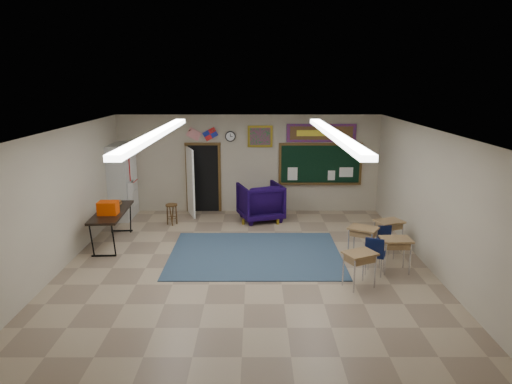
{
  "coord_description": "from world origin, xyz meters",
  "views": [
    {
      "loc": [
        0.2,
        -9.3,
        4.02
      ],
      "look_at": [
        0.22,
        1.5,
        1.35
      ],
      "focal_mm": 32.0,
      "sensor_mm": 36.0,
      "label": 1
    }
  ],
  "objects_px": {
    "wingback_armchair": "(260,202)",
    "wooden_stool": "(172,214)",
    "student_desk_front_right": "(388,234)",
    "folding_table": "(112,226)",
    "student_desk_front_left": "(363,241)"
  },
  "relations": [
    {
      "from": "wingback_armchair",
      "to": "student_desk_front_left",
      "type": "xyz_separation_m",
      "value": [
        2.3,
        -3.04,
        -0.12
      ]
    },
    {
      "from": "folding_table",
      "to": "wooden_stool",
      "type": "xyz_separation_m",
      "value": [
        1.21,
        1.55,
        -0.16
      ]
    },
    {
      "from": "wingback_armchair",
      "to": "student_desk_front_left",
      "type": "distance_m",
      "value": 3.82
    },
    {
      "from": "wingback_armchair",
      "to": "wooden_stool",
      "type": "bearing_deg",
      "value": -7.56
    },
    {
      "from": "student_desk_front_right",
      "to": "wooden_stool",
      "type": "height_order",
      "value": "student_desk_front_right"
    },
    {
      "from": "folding_table",
      "to": "wooden_stool",
      "type": "bearing_deg",
      "value": 49.06
    },
    {
      "from": "student_desk_front_right",
      "to": "student_desk_front_left",
      "type": "bearing_deg",
      "value": -164.33
    },
    {
      "from": "folding_table",
      "to": "wooden_stool",
      "type": "distance_m",
      "value": 1.97
    },
    {
      "from": "wingback_armchair",
      "to": "folding_table",
      "type": "height_order",
      "value": "folding_table"
    },
    {
      "from": "student_desk_front_right",
      "to": "wooden_stool",
      "type": "distance_m",
      "value": 5.93
    },
    {
      "from": "student_desk_front_left",
      "to": "folding_table",
      "type": "distance_m",
      "value": 6.12
    },
    {
      "from": "student_desk_front_left",
      "to": "wooden_stool",
      "type": "height_order",
      "value": "student_desk_front_left"
    },
    {
      "from": "folding_table",
      "to": "wingback_armchair",
      "type": "bearing_deg",
      "value": 25.35
    },
    {
      "from": "wooden_stool",
      "to": "student_desk_front_left",
      "type": "bearing_deg",
      "value": -28.09
    },
    {
      "from": "student_desk_front_left",
      "to": "wooden_stool",
      "type": "xyz_separation_m",
      "value": [
        -4.83,
        2.58,
        -0.12
      ]
    }
  ]
}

